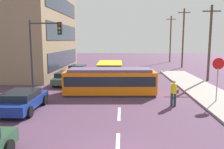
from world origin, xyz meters
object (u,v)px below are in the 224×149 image
(parked_sedan_furthest, at_px, (78,69))
(utility_pole_far, at_px, (183,37))
(stop_sign, at_px, (218,70))
(streetcar_tram, at_px, (110,81))
(traffic_light_mast, at_px, (43,46))
(pedestrian_crossing, at_px, (174,92))
(parked_sedan_mid, at_px, (22,100))
(utility_pole_distant, at_px, (171,38))
(city_bus, at_px, (110,70))
(parked_sedan_far, at_px, (67,77))
(utility_pole_mid, at_px, (210,42))

(parked_sedan_furthest, height_order, utility_pole_far, utility_pole_far)
(stop_sign, bearing_deg, streetcar_tram, 161.94)
(utility_pole_far, bearing_deg, parked_sedan_furthest, -152.00)
(traffic_light_mast, bearing_deg, pedestrian_crossing, -8.82)
(parked_sedan_furthest, height_order, stop_sign, stop_sign)
(parked_sedan_mid, xyz_separation_m, utility_pole_distant, (15.20, 32.28, 3.94))
(utility_pole_distant, bearing_deg, streetcar_tram, -110.28)
(parked_sedan_furthest, relative_size, stop_sign, 1.56)
(streetcar_tram, xyz_separation_m, pedestrian_crossing, (4.21, -3.26, -0.09))
(traffic_light_mast, bearing_deg, parked_sedan_furthest, 89.87)
(stop_sign, distance_m, traffic_light_mast, 11.86)
(parked_sedan_mid, bearing_deg, utility_pole_far, 56.29)
(city_bus, height_order, parked_sedan_mid, city_bus)
(parked_sedan_mid, height_order, parked_sedan_furthest, same)
(city_bus, distance_m, parked_sedan_far, 4.79)
(pedestrian_crossing, distance_m, utility_pole_distant, 31.75)
(city_bus, distance_m, traffic_light_mast, 9.83)
(utility_pole_far, bearing_deg, streetcar_tram, -119.32)
(stop_sign, relative_size, utility_pole_mid, 0.38)
(city_bus, xyz_separation_m, utility_pole_mid, (10.19, -0.11, 2.94))
(streetcar_tram, height_order, pedestrian_crossing, streetcar_tram)
(city_bus, xyz_separation_m, utility_pole_distant, (10.57, 21.14, 3.50))
(parked_sedan_mid, bearing_deg, city_bus, 67.44)
(pedestrian_crossing, height_order, stop_sign, stop_sign)
(stop_sign, bearing_deg, city_bus, 130.30)
(parked_sedan_mid, xyz_separation_m, utility_pole_mid, (14.82, 11.03, 3.37))
(parked_sedan_mid, xyz_separation_m, parked_sedan_furthest, (0.48, 14.85, 0.00))
(city_bus, relative_size, utility_pole_mid, 0.72)
(streetcar_tram, distance_m, traffic_light_mast, 5.62)
(pedestrian_crossing, height_order, utility_pole_mid, utility_pole_mid)
(parked_sedan_far, bearing_deg, parked_sedan_furthest, 91.39)
(parked_sedan_mid, relative_size, stop_sign, 1.47)
(utility_pole_mid, height_order, utility_pole_far, utility_pole_far)
(parked_sedan_furthest, bearing_deg, parked_sedan_mid, -91.84)
(streetcar_tram, relative_size, parked_sedan_mid, 1.67)
(traffic_light_mast, bearing_deg, streetcar_tram, 22.89)
(stop_sign, xyz_separation_m, utility_pole_far, (2.91, 20.41, 2.42))
(traffic_light_mast, xyz_separation_m, utility_pole_far, (14.65, 19.96, 0.84))
(parked_sedan_far, height_order, parked_sedan_furthest, same)
(utility_pole_mid, relative_size, utility_pole_far, 0.86)
(city_bus, distance_m, utility_pole_distant, 23.89)
(parked_sedan_mid, height_order, stop_sign, stop_sign)
(pedestrian_crossing, distance_m, traffic_light_mast, 9.27)
(parked_sedan_mid, bearing_deg, utility_pole_mid, 36.66)
(city_bus, bearing_deg, traffic_light_mast, -116.28)
(parked_sedan_mid, bearing_deg, parked_sedan_furthest, 88.16)
(stop_sign, xyz_separation_m, utility_pole_distant, (3.00, 30.06, 2.36))
(pedestrian_crossing, xyz_separation_m, traffic_light_mast, (-8.72, 1.35, 2.84))
(parked_sedan_mid, xyz_separation_m, parked_sedan_far, (0.63, 8.54, 0.00))
(traffic_light_mast, distance_m, utility_pole_mid, 16.62)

